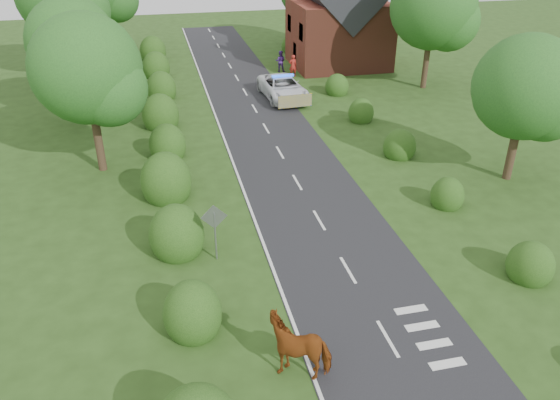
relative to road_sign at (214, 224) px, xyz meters
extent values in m
plane|color=#274216|center=(5.00, -2.00, -1.65)|extent=(120.00, 120.00, 0.00)
cube|color=black|center=(5.00, 13.00, -1.64)|extent=(6.00, 70.00, 0.02)
cube|color=white|center=(5.00, -6.00, -1.63)|extent=(0.12, 1.80, 0.01)
cube|color=white|center=(5.00, -2.00, -1.63)|extent=(0.12, 1.80, 0.01)
cube|color=white|center=(5.00, 2.00, -1.63)|extent=(0.12, 1.80, 0.01)
cube|color=white|center=(5.00, 6.00, -1.63)|extent=(0.12, 1.80, 0.01)
cube|color=white|center=(5.00, 10.00, -1.63)|extent=(0.12, 1.80, 0.01)
cube|color=white|center=(5.00, 14.00, -1.63)|extent=(0.12, 1.80, 0.01)
cube|color=white|center=(5.00, 18.00, -1.63)|extent=(0.12, 1.80, 0.01)
cube|color=white|center=(5.00, 22.00, -1.63)|extent=(0.12, 1.80, 0.01)
cube|color=white|center=(5.00, 26.00, -1.63)|extent=(0.12, 1.80, 0.01)
cube|color=white|center=(5.00, 30.00, -1.63)|extent=(0.12, 1.80, 0.01)
cube|color=white|center=(5.00, 34.00, -1.63)|extent=(0.12, 1.80, 0.01)
cube|color=white|center=(5.00, 38.00, -1.63)|extent=(0.12, 1.80, 0.01)
cube|color=white|center=(5.00, 42.00, -1.63)|extent=(0.12, 1.80, 0.01)
cube|color=white|center=(5.00, 46.00, -1.63)|extent=(0.12, 1.80, 0.01)
cube|color=white|center=(2.10, 13.00, -1.63)|extent=(0.12, 70.00, 0.01)
cube|color=white|center=(6.40, -7.50, -1.63)|extent=(1.20, 0.35, 0.01)
cube|color=white|center=(6.40, -6.60, -1.63)|extent=(1.20, 0.35, 0.01)
cube|color=white|center=(6.40, -5.70, -1.63)|extent=(1.20, 0.35, 0.01)
cube|color=white|center=(6.40, -4.80, -1.63)|extent=(1.20, 0.35, 0.01)
ellipsoid|color=#1B4112|center=(-1.30, -4.00, -0.99)|extent=(2.00, 2.10, 2.40)
ellipsoid|color=#1B4112|center=(-1.50, 1.00, -0.91)|extent=(2.30, 2.41, 2.70)
ellipsoid|color=#1B4112|center=(-1.70, 6.00, -0.83)|extent=(2.50, 2.62, 3.00)
ellipsoid|color=#1B4112|center=(-1.40, 11.00, -0.97)|extent=(2.10, 2.20, 2.50)
ellipsoid|color=#1B4112|center=(-1.60, 16.00, -0.88)|extent=(2.40, 2.52, 2.80)
ellipsoid|color=#1B4112|center=(-1.30, 22.00, -0.94)|extent=(2.20, 2.31, 2.60)
ellipsoid|color=#1B4112|center=(-1.50, 28.00, -0.91)|extent=(2.30, 2.41, 2.70)
ellipsoid|color=#1B4112|center=(-1.60, 34.00, -0.88)|extent=(2.40, 2.52, 2.80)
ellipsoid|color=#1B4112|center=(11.70, -4.00, -1.10)|extent=(1.80, 1.89, 2.00)
ellipsoid|color=#1B4112|center=(11.40, 2.00, -1.13)|extent=(1.60, 1.68, 1.90)
ellipsoid|color=#1B4112|center=(11.60, 8.00, -1.08)|extent=(1.90, 2.00, 2.10)
ellipsoid|color=#1B4112|center=(11.50, 14.00, -1.10)|extent=(1.70, 1.78, 2.00)
ellipsoid|color=#1B4112|center=(11.80, 20.00, -1.10)|extent=(1.80, 1.89, 2.00)
ellipsoid|color=#1B4112|center=(11.60, 34.00, -1.10)|extent=(1.70, 1.78, 2.00)
cylinder|color=#332316|center=(-5.00, 10.00, 0.33)|extent=(0.44, 0.44, 3.96)
sphere|color=#21501D|center=(-5.00, 10.00, 3.93)|extent=(5.60, 5.60, 5.60)
sphere|color=#367C26|center=(-4.02, 9.44, 3.03)|extent=(3.92, 3.92, 3.92)
cylinder|color=#332316|center=(-6.50, 18.00, 0.22)|extent=(0.44, 0.44, 3.74)
sphere|color=#21501D|center=(-6.50, 18.00, 3.62)|extent=(5.60, 5.60, 5.60)
sphere|color=#367C26|center=(-5.52, 17.44, 2.77)|extent=(3.92, 3.92, 3.92)
cylinder|color=#332316|center=(-8.00, 28.00, 0.77)|extent=(0.44, 0.44, 4.84)
sphere|color=#367C26|center=(-6.81, 27.32, 4.07)|extent=(4.76, 4.76, 4.76)
cylinder|color=#332316|center=(-5.50, 38.00, 0.44)|extent=(0.44, 0.44, 4.18)
cylinder|color=#332316|center=(16.00, 4.00, 0.11)|extent=(0.44, 0.44, 3.52)
sphere|color=#21501D|center=(16.00, 4.00, 3.31)|extent=(5.20, 5.20, 5.20)
sphere|color=#367C26|center=(16.91, 3.48, 2.51)|extent=(3.64, 3.64, 3.64)
cylinder|color=#332316|center=(19.00, 20.00, 0.55)|extent=(0.44, 0.44, 4.40)
sphere|color=#21501D|center=(19.00, 20.00, 4.55)|extent=(6.40, 6.40, 6.40)
sphere|color=#367C26|center=(20.12, 19.36, 3.55)|extent=(4.48, 4.48, 4.48)
cylinder|color=#332316|center=(14.00, 36.00, 0.33)|extent=(0.44, 0.44, 3.96)
cylinder|color=gray|center=(0.00, 0.00, -0.55)|extent=(0.08, 0.08, 2.20)
cube|color=gray|center=(0.00, 0.00, 0.35)|extent=(1.06, 0.04, 1.06)
cube|color=brown|center=(14.50, 28.00, 1.10)|extent=(8.00, 7.00, 5.50)
imported|color=brown|center=(1.79, -6.52, -0.81)|extent=(2.66, 2.00, 1.68)
imported|color=white|center=(7.50, 19.85, -0.83)|extent=(3.09, 6.07, 1.64)
cube|color=yellow|center=(7.69, 16.87, -0.91)|extent=(2.45, 0.21, 0.90)
cube|color=blue|center=(7.50, 19.85, 0.07)|extent=(1.65, 0.38, 0.14)
imported|color=#A0231C|center=(9.69, 25.39, -0.74)|extent=(0.68, 0.46, 1.82)
imported|color=#462277|center=(9.02, 27.15, -0.76)|extent=(1.07, 0.97, 1.79)
camera|label=1|loc=(-1.66, -18.67, 11.22)|focal=35.00mm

